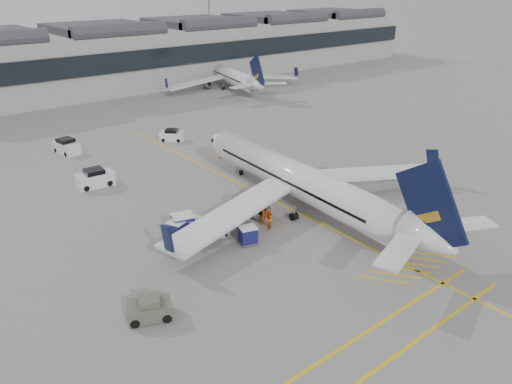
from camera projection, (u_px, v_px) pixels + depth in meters
ground at (253, 273)px, 38.16m from camera, size 220.00×220.00×0.00m
apron_markings at (268, 198)px, 51.06m from camera, size 0.25×60.00×0.01m
airliner_main at (302, 182)px, 47.72m from camera, size 32.01×35.08×9.33m
airliner_far at (230, 75)px, 100.37m from camera, size 27.84×30.77×8.31m
belt_loader at (226, 224)px, 44.50m from camera, size 4.19×2.66×1.67m
baggage_cart_a at (248, 235)px, 41.95m from camera, size 1.78×1.61×1.58m
baggage_cart_b at (178, 230)px, 42.61m from camera, size 2.11×1.96×1.78m
baggage_cart_c at (183, 225)px, 43.13m from camera, size 2.30×2.07×2.04m
baggage_cart_d at (194, 226)px, 43.32m from camera, size 1.91×1.77×1.62m
ramp_agent_a at (263, 215)px, 45.17m from camera, size 0.83×0.82×1.93m
ramp_agent_b at (268, 219)px, 44.43m from camera, size 1.16×1.16×1.90m
pushback_tug at (150, 309)px, 32.86m from camera, size 3.29×2.72×1.59m
safety_cone_nose at (219, 156)px, 62.00m from camera, size 0.39×0.39×0.54m
safety_cone_engine at (338, 184)px, 53.85m from camera, size 0.32×0.32×0.45m
service_van_left at (95, 179)px, 53.55m from camera, size 3.92×2.14×1.95m
service_van_mid at (66, 147)px, 63.61m from camera, size 2.49×4.03×1.93m
service_van_right at (172, 136)px, 68.42m from camera, size 3.39×3.37×1.64m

